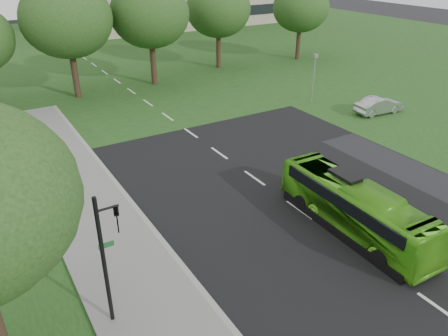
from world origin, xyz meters
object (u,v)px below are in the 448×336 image
bus (355,208)px  sedan (379,105)px  tree_park_e (301,8)px  tree_park_c (150,14)px  camera_pole (314,72)px  tree_park_b (66,19)px  tree_park_d (218,9)px  traffic_light (107,252)px

bus → sedan: bus is taller
sedan → tree_park_e: bearing=-16.0°
bus → sedan: (13.79, 10.57, -0.53)m
tree_park_c → camera_pole: 15.83m
tree_park_b → camera_pole: size_ratio=2.42×
tree_park_d → traffic_light: (-21.89, -29.91, -3.11)m
tree_park_e → bus: size_ratio=0.99×
tree_park_d → sedan: 20.63m
sedan → camera_pole: (-2.54, 5.03, 1.95)m
tree_park_e → camera_pole: bearing=-125.4°
tree_park_c → traffic_light: size_ratio=1.87×
tree_park_c → traffic_light: tree_park_c is taller
bus → tree_park_d: bearing=72.4°
tree_park_b → bus: size_ratio=1.14×
tree_park_c → tree_park_d: bearing=15.9°
tree_park_b → tree_park_d: 16.45m
tree_park_b → camera_pole: tree_park_b is taller
camera_pole → traffic_light: bearing=-127.8°
tree_park_d → traffic_light: 37.20m
camera_pole → sedan: bearing=-45.2°
tree_park_e → traffic_light: 43.04m
sedan → tree_park_d: bearing=14.1°
tree_park_c → bus: size_ratio=1.11×
tree_park_b → tree_park_e: (26.35, 1.49, -0.84)m
camera_pole → tree_park_e: bearing=72.6°
sedan → tree_park_c: bearing=39.6°
tree_park_e → traffic_light: (-32.04, -28.60, -2.78)m
tree_park_d → tree_park_e: (10.15, -1.31, -0.32)m
tree_park_b → tree_park_d: bearing=9.8°
tree_park_e → bus: bearing=-125.6°
tree_park_d → tree_park_c: bearing=-164.1°
tree_park_e → camera_pole: size_ratio=2.10×
tree_park_b → traffic_light: (-5.70, -27.11, -3.63)m
camera_pole → tree_park_c: bearing=146.0°
sedan → camera_pole: 5.97m
tree_park_b → bus: (5.64, -27.40, -5.45)m
tree_park_b → camera_pole: (16.90, -11.80, -4.02)m
tree_park_e → bus: 35.84m
tree_park_c → bus: (-1.83, -27.71, -5.31)m
tree_park_e → tree_park_c: bearing=-176.4°
camera_pole → tree_park_d: bearing=110.8°
tree_park_c → tree_park_e: 18.93m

